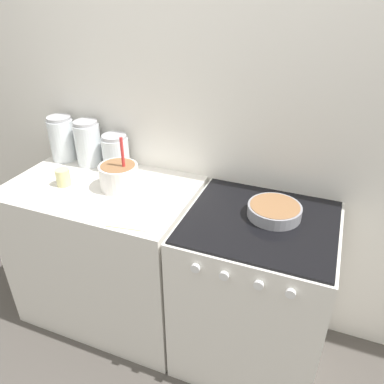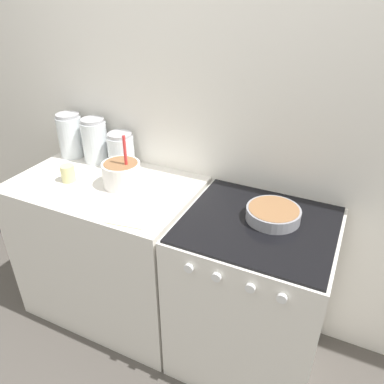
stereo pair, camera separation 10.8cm
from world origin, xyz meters
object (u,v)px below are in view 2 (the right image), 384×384
object	(u,v)px
baking_pan	(273,213)
storage_jar_middle	(95,143)
tin_can	(68,173)
mixing_bowl	(122,173)
stove	(251,295)
storage_jar_left	(71,138)
storage_jar_right	(121,152)

from	to	relation	value
baking_pan	storage_jar_middle	bearing A→B (deg)	171.60
baking_pan	tin_can	distance (m)	1.10
storage_jar_middle	mixing_bowl	bearing A→B (deg)	-31.22
baking_pan	tin_can	size ratio (longest dim) A/B	2.73
tin_can	storage_jar_middle	bearing A→B (deg)	95.11
storage_jar_middle	tin_can	bearing A→B (deg)	-84.89
stove	mixing_bowl	world-z (taller)	mixing_bowl
mixing_bowl	baking_pan	world-z (taller)	mixing_bowl
baking_pan	tin_can	world-z (taller)	tin_can
baking_pan	storage_jar_middle	world-z (taller)	storage_jar_middle
stove	mixing_bowl	bearing A→B (deg)	177.64
baking_pan	storage_jar_left	bearing A→B (deg)	172.76
storage_jar_middle	tin_can	size ratio (longest dim) A/B	2.88
stove	mixing_bowl	size ratio (longest dim) A/B	3.12
storage_jar_middle	storage_jar_left	bearing A→B (deg)	180.00
storage_jar_middle	storage_jar_right	distance (m)	0.18
mixing_bowl	baking_pan	size ratio (longest dim) A/B	1.16
storage_jar_left	storage_jar_right	xyz separation A→B (m)	(0.36, 0.00, -0.03)
storage_jar_left	storage_jar_middle	bearing A→B (deg)	0.00
storage_jar_left	tin_can	xyz separation A→B (m)	(0.21, -0.28, -0.07)
stove	tin_can	distance (m)	1.16
baking_pan	storage_jar_left	size ratio (longest dim) A/B	0.93
storage_jar_left	mixing_bowl	bearing A→B (deg)	-21.04
stove	baking_pan	size ratio (longest dim) A/B	3.60
storage_jar_right	tin_can	distance (m)	0.32
storage_jar_middle	stove	bearing A→B (deg)	-11.70
storage_jar_right	tin_can	bearing A→B (deg)	-119.51
storage_jar_right	tin_can	xyz separation A→B (m)	(-0.16, -0.28, -0.04)
stove	baking_pan	bearing A→B (deg)	50.41
mixing_bowl	storage_jar_middle	distance (m)	0.37
baking_pan	tin_can	bearing A→B (deg)	-174.19
tin_can	stove	bearing A→B (deg)	2.99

